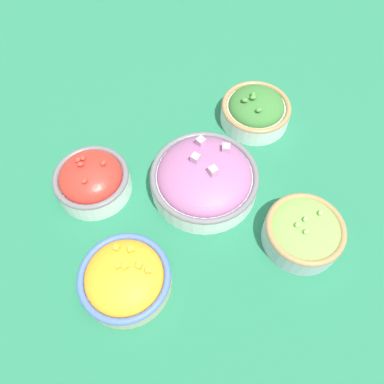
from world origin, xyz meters
name	(u,v)px	position (x,y,z in m)	size (l,w,h in m)	color
ground_plane	(192,200)	(0.00, 0.00, 0.00)	(3.00, 3.00, 0.00)	#23704C
bowl_lettuce	(304,232)	(0.15, -0.15, 0.03)	(0.14, 0.14, 0.07)	#B2C1CC
bowl_cherry_tomatoes	(92,179)	(-0.17, 0.10, 0.03)	(0.15, 0.15, 0.08)	white
bowl_squash	(125,278)	(-0.17, -0.11, 0.03)	(0.16, 0.16, 0.07)	beige
bowl_broccoli	(256,110)	(0.21, 0.14, 0.03)	(0.15, 0.15, 0.08)	white
bowl_red_onion	(204,178)	(0.03, 0.02, 0.03)	(0.21, 0.21, 0.09)	white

